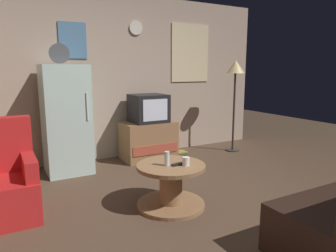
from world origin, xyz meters
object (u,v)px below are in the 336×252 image
object	(u,v)px
coffee_table	(171,185)
remote_control	(178,164)
wine_glass	(167,159)
fridge	(66,119)
mug_ceramic_white	(186,161)
book_stack	(181,153)
standing_lamp	(235,74)
tv_stand	(148,140)
crt_tv	(148,108)

from	to	relation	value
coffee_table	remote_control	world-z (taller)	remote_control
wine_glass	fridge	bearing A→B (deg)	111.12
mug_ceramic_white	book_stack	world-z (taller)	mug_ceramic_white
standing_lamp	wine_glass	size ratio (longest dim) A/B	10.60
tv_stand	book_stack	size ratio (longest dim) A/B	4.32
tv_stand	coffee_table	xyz separation A→B (m)	(-0.56, -1.74, -0.07)
crt_tv	coffee_table	distance (m)	1.92
wine_glass	mug_ceramic_white	world-z (taller)	wine_glass
fridge	tv_stand	xyz separation A→B (m)	(1.28, 0.05, -0.45)
fridge	tv_stand	bearing A→B (deg)	2.18
crt_tv	standing_lamp	world-z (taller)	standing_lamp
fridge	standing_lamp	bearing A→B (deg)	-4.59
coffee_table	wine_glass	size ratio (longest dim) A/B	4.80
fridge	coffee_table	bearing A→B (deg)	-67.04
tv_stand	book_stack	distance (m)	0.63
coffee_table	book_stack	xyz separation A→B (m)	(1.12, 1.65, -0.19)
fridge	wine_glass	bearing A→B (deg)	-68.88
fridge	standing_lamp	world-z (taller)	fridge
crt_tv	wine_glass	size ratio (longest dim) A/B	3.60
mug_ceramic_white	wine_glass	bearing A→B (deg)	152.26
mug_ceramic_white	book_stack	xyz separation A→B (m)	(1.01, 1.75, -0.47)
tv_stand	mug_ceramic_white	xyz separation A→B (m)	(-0.45, -1.85, 0.20)
crt_tv	tv_stand	bearing A→B (deg)	171.57
remote_control	wine_glass	bearing A→B (deg)	156.40
fridge	mug_ceramic_white	bearing A→B (deg)	-65.18
standing_lamp	remote_control	distance (m)	2.70
fridge	wine_glass	size ratio (longest dim) A/B	11.80
mug_ceramic_white	remote_control	xyz separation A→B (m)	(-0.06, 0.05, -0.03)
fridge	book_stack	bearing A→B (deg)	-1.32
tv_stand	crt_tv	world-z (taller)	crt_tv
fridge	mug_ceramic_white	distance (m)	2.00
standing_lamp	coffee_table	world-z (taller)	standing_lamp
crt_tv	mug_ceramic_white	distance (m)	1.93
fridge	mug_ceramic_white	size ratio (longest dim) A/B	19.67
standing_lamp	book_stack	distance (m)	1.65
coffee_table	mug_ceramic_white	distance (m)	0.32
remote_control	book_stack	distance (m)	2.06
tv_stand	mug_ceramic_white	bearing A→B (deg)	-103.59
wine_glass	book_stack	world-z (taller)	wine_glass
wine_glass	mug_ceramic_white	size ratio (longest dim) A/B	1.67
wine_glass	standing_lamp	bearing A→B (deg)	34.54
standing_lamp	mug_ceramic_white	world-z (taller)	standing_lamp
crt_tv	coffee_table	bearing A→B (deg)	-108.11
book_stack	standing_lamp	bearing A→B (deg)	-10.65
coffee_table	book_stack	size ratio (longest dim) A/B	3.70
crt_tv	fridge	bearing A→B (deg)	-177.88
remote_control	tv_stand	bearing A→B (deg)	72.10
crt_tv	wine_glass	xyz separation A→B (m)	(-0.62, -1.75, -0.29)
fridge	crt_tv	xyz separation A→B (m)	(1.28, 0.05, 0.07)
fridge	wine_glass	world-z (taller)	fridge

